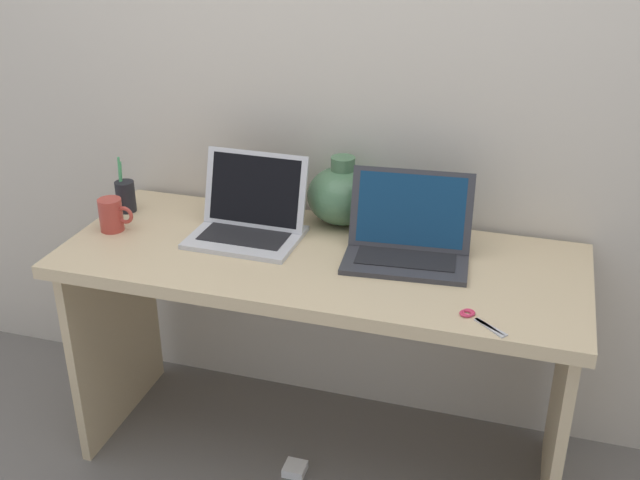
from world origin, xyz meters
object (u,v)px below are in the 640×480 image
object	(u,v)px
pen_cup	(125,196)
laptop_left	(250,215)
laptop_right	(408,236)
coffee_mug	(112,215)
scissors	(475,318)
power_brick	(295,469)
green_vase	(343,195)

from	to	relation	value
pen_cup	laptop_left	bearing A→B (deg)	-6.18
laptop_right	coffee_mug	size ratio (longest dim) A/B	3.28
laptop_left	scissors	size ratio (longest dim) A/B	2.63
scissors	power_brick	bearing A→B (deg)	167.87
laptop_left	coffee_mug	distance (m)	0.44
green_vase	scissors	size ratio (longest dim) A/B	1.77
coffee_mug	pen_cup	world-z (taller)	pen_cup
green_vase	power_brick	distance (m)	0.91
green_vase	coffee_mug	world-z (taller)	green_vase
scissors	green_vase	bearing A→B (deg)	135.14
laptop_right	pen_cup	bearing A→B (deg)	176.83
coffee_mug	green_vase	bearing A→B (deg)	21.66
scissors	power_brick	distance (m)	0.91
pen_cup	scissors	size ratio (longest dim) A/B	1.46
laptop_right	green_vase	world-z (taller)	laptop_right
green_vase	power_brick	world-z (taller)	green_vase
pen_cup	laptop_right	bearing A→B (deg)	-3.17
coffee_mug	power_brick	bearing A→B (deg)	-8.69
laptop_right	green_vase	distance (m)	0.30
green_vase	pen_cup	world-z (taller)	green_vase
pen_cup	power_brick	bearing A→B (deg)	-20.23
laptop_right	laptop_left	bearing A→B (deg)	179.64
green_vase	scissors	distance (m)	0.68
laptop_left	green_vase	xyz separation A→B (m)	(0.25, 0.17, 0.03)
laptop_right	power_brick	size ratio (longest dim) A/B	5.39
green_vase	pen_cup	size ratio (longest dim) A/B	1.22
green_vase	pen_cup	xyz separation A→B (m)	(-0.71, -0.12, -0.04)
laptop_left	laptop_right	size ratio (longest dim) A/B	0.89
laptop_left	scissors	world-z (taller)	laptop_left
green_vase	scissors	xyz separation A→B (m)	(0.48, -0.48, -0.09)
laptop_right	power_brick	bearing A→B (deg)	-147.34
laptop_left	laptop_right	world-z (taller)	laptop_left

